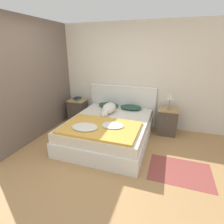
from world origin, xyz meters
name	(u,v)px	position (x,y,z in m)	size (l,w,h in m)	color
ground_plane	(85,166)	(0.00, 0.00, 0.00)	(16.00, 16.00, 0.00)	tan
wall_back	(120,76)	(0.00, 2.13, 1.27)	(9.00, 0.06, 2.55)	silver
wall_side_left	(43,79)	(-1.54, 1.05, 1.27)	(0.06, 3.10, 2.55)	#706056
bed	(109,130)	(0.09, 1.02, 0.25)	(1.68, 2.04, 0.50)	white
headboard	(122,104)	(0.09, 2.06, 0.54)	(1.76, 0.06, 1.04)	white
nightstand_left	(78,111)	(-1.11, 1.78, 0.31)	(0.46, 0.42, 0.62)	#4C4238
nightstand_right	(167,121)	(1.28, 1.78, 0.31)	(0.46, 0.42, 0.62)	#4C4238
pillow_left	(109,105)	(-0.21, 1.82, 0.56)	(0.54, 0.33, 0.11)	#284C3D
pillow_right	(131,107)	(0.38, 1.82, 0.56)	(0.54, 0.33, 0.11)	#284C3D
quilt	(100,127)	(0.07, 0.52, 0.53)	(1.44, 0.97, 0.08)	gold
dog	(109,109)	(-0.05, 1.39, 0.61)	(0.29, 0.77, 0.23)	silver
book_stack	(77,98)	(-1.11, 1.79, 0.66)	(0.17, 0.23, 0.07)	#337547
table_lamp	(170,97)	(1.28, 1.80, 0.90)	(0.17, 0.17, 0.36)	#9E7A4C
rug	(180,171)	(1.57, 0.39, 0.00)	(1.01, 0.75, 0.00)	#93423D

